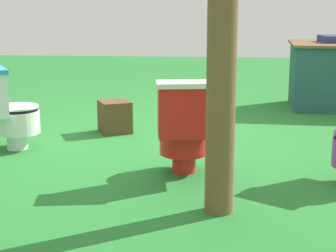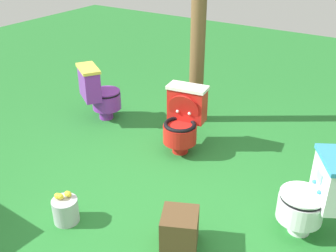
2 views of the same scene
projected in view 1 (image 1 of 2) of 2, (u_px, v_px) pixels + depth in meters
name	position (u px, v px, depth m)	size (l,w,h in m)	color
ground	(157.00, 138.00, 5.48)	(14.00, 14.00, 0.00)	#26752D
toilet_red	(185.00, 127.00, 4.32)	(0.47, 0.54, 0.73)	red
toilet_white	(7.00, 108.00, 5.02)	(0.63, 0.59, 0.73)	white
wooden_post	(222.00, 27.00, 3.42)	(0.18, 0.18, 2.29)	brown
small_crate	(115.00, 117.00, 5.70)	(0.28, 0.29, 0.31)	brown
lemon_bucket	(214.00, 116.00, 5.90)	(0.22, 0.22, 0.28)	#B7B7BF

